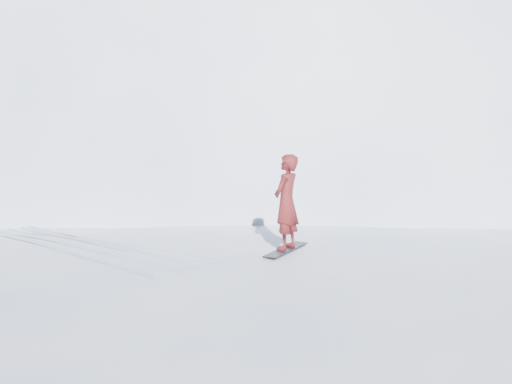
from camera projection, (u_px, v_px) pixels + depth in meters
near_ridge at (195, 359)px, 12.12m from camera, size 36.00×28.00×4.80m
summit_peak at (269, 183)px, 42.89m from camera, size 60.00×56.00×56.00m
peak_shoulder at (168, 210)px, 30.87m from camera, size 28.00×24.00×18.00m
snowboard at (286, 249)px, 11.71m from camera, size 1.52×0.86×0.03m
snowboarder at (286, 202)px, 11.58m from camera, size 0.84×0.71×1.95m
board_tracks at (89, 245)px, 12.07m from camera, size 2.64×5.90×0.04m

